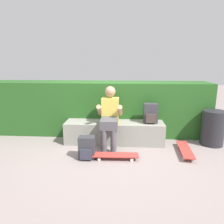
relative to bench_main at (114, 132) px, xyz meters
name	(u,v)px	position (x,y,z in m)	size (l,w,h in m)	color
ground_plane	(114,147)	(0.00, -0.27, -0.22)	(24.00, 24.00, 0.00)	gray
bench_main	(114,132)	(0.00, 0.00, 0.00)	(2.04, 0.50, 0.45)	gray
person_skater	(110,115)	(-0.08, -0.22, 0.42)	(0.49, 0.62, 1.20)	gold
skateboard_near_person	(116,155)	(0.06, -0.79, -0.15)	(0.80, 0.22, 0.09)	#BC3833
skateboard_beside_bench	(185,150)	(1.34, -0.47, -0.15)	(0.26, 0.81, 0.09)	#BC3833
backpack_on_bench	(151,114)	(0.74, -0.01, 0.42)	(0.28, 0.23, 0.40)	#333338
backpack_on_ground	(87,148)	(-0.44, -0.79, -0.03)	(0.28, 0.23, 0.40)	#333338
hedge_row	(96,108)	(-0.46, 0.61, 0.39)	(5.13, 0.75, 1.22)	#24531E
trash_bin	(213,128)	(2.01, 0.01, 0.13)	(0.45, 0.45, 0.71)	#232328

